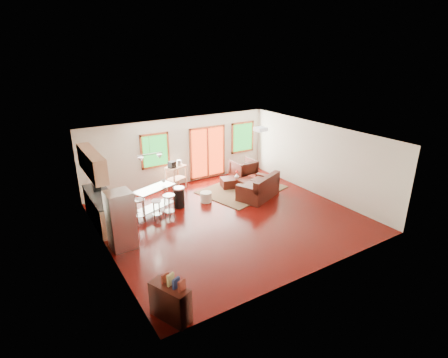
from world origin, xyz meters
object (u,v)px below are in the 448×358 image
coffee_table (251,180)px  island (155,196)px  refrigerator (121,220)px  ottoman (229,183)px  rug (242,190)px  loveseat (259,189)px  kitchen_cart (175,170)px  armchair (243,169)px

coffee_table → island: size_ratio=0.72×
refrigerator → island: size_ratio=1.08×
ottoman → refrigerator: refrigerator is taller
rug → refrigerator: refrigerator is taller
loveseat → kitchen_cart: kitchen_cart is taller
rug → ottoman: bearing=120.6°
ottoman → island: bearing=-169.3°
ottoman → refrigerator: (-4.70, -2.10, 0.61)m
coffee_table → ottoman: coffee_table is taller
island → rug: bearing=2.0°
island → kitchen_cart: (1.41, 1.49, 0.19)m
coffee_table → armchair: (0.33, 0.97, 0.11)m
coffee_table → refrigerator: 5.62m
rug → ottoman: ottoman is taller
rug → loveseat: (0.12, -0.89, 0.32)m
coffee_table → armchair: 1.03m
rug → kitchen_cart: size_ratio=2.53×
rug → loveseat: bearing=-82.4°
rug → ottoman: 0.59m
loveseat → ottoman: loveseat is taller
loveseat → coffee_table: (0.26, 0.86, 0.00)m
loveseat → armchair: armchair is taller
armchair → island: bearing=12.6°
coffee_table → ottoman: size_ratio=1.90×
loveseat → island: size_ratio=1.23×
rug → refrigerator: (-4.99, -1.61, 0.78)m
coffee_table → refrigerator: size_ratio=0.67×
rug → armchair: 1.26m
coffee_table → kitchen_cart: 2.86m
refrigerator → island: (1.51, 1.50, -0.20)m
coffee_table → island: island is taller
armchair → ottoman: armchair is taller
refrigerator → kitchen_cart: refrigerator is taller
refrigerator → ottoman: bearing=21.9°
armchair → ottoman: (-1.00, -0.46, -0.27)m
ottoman → loveseat: bearing=-73.6°
rug → coffee_table: coffee_table is taller
ottoman → island: island is taller
refrigerator → kitchen_cart: size_ratio=1.39×
rug → ottoman: size_ratio=5.19×
island → kitchen_cart: kitchen_cart is taller
armchair → kitchen_cart: (-2.79, 0.43, 0.33)m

